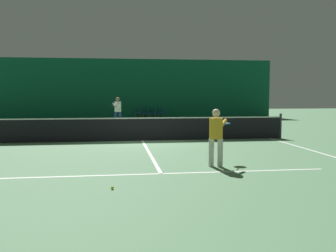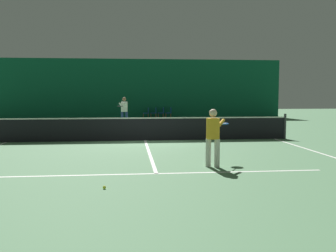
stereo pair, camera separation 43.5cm
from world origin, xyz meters
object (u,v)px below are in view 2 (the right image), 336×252
(courtside_chair_2, at_px, (162,112))
(courtside_chair_3, at_px, (169,112))
(courtside_chair_0, at_px, (147,112))
(tennis_ball, at_px, (104,187))
(player_near, at_px, (213,133))
(player_far, at_px, (124,109))
(courtside_chair_1, at_px, (154,112))
(tennis_net, at_px, (145,128))

(courtside_chair_2, xyz_separation_m, courtside_chair_3, (0.59, 0.00, 0.00))
(courtside_chair_0, bearing_deg, tennis_ball, -4.94)
(player_near, height_order, courtside_chair_3, player_near)
(courtside_chair_0, xyz_separation_m, tennis_ball, (-1.86, -21.50, -0.45))
(tennis_ball, bearing_deg, player_near, 37.18)
(player_far, bearing_deg, courtside_chair_2, 168.48)
(courtside_chair_1, height_order, courtside_chair_3, same)
(tennis_net, relative_size, courtside_chair_0, 14.29)
(tennis_net, distance_m, courtside_chair_3, 13.99)
(tennis_net, bearing_deg, courtside_chair_3, 79.84)
(courtside_chair_2, bearing_deg, tennis_ball, -8.02)
(tennis_net, relative_size, player_far, 7.03)
(courtside_chair_0, relative_size, courtside_chair_2, 1.00)
(courtside_chair_2, bearing_deg, player_near, -0.97)
(courtside_chair_1, bearing_deg, courtside_chair_3, 90.00)
(player_far, relative_size, courtside_chair_0, 2.03)
(courtside_chair_0, bearing_deg, tennis_net, -2.96)
(courtside_chair_1, bearing_deg, tennis_ball, -6.49)
(tennis_net, relative_size, courtside_chair_2, 14.29)
(player_far, height_order, courtside_chair_0, player_far)
(player_near, distance_m, courtside_chair_1, 19.46)
(courtside_chair_3, bearing_deg, tennis_ball, -9.54)
(player_near, height_order, courtside_chair_1, player_near)
(player_far, bearing_deg, player_near, 23.07)
(tennis_net, xyz_separation_m, player_near, (1.55, -5.69, 0.38))
(courtside_chair_1, xyz_separation_m, courtside_chair_2, (0.59, 0.00, 0.00))
(tennis_net, relative_size, player_near, 7.88)
(player_near, relative_size, player_far, 0.89)
(player_near, bearing_deg, courtside_chair_0, 32.63)
(courtside_chair_3, bearing_deg, tennis_net, -10.16)
(courtside_chair_1, bearing_deg, player_far, -19.23)
(courtside_chair_1, distance_m, courtside_chair_3, 1.17)
(tennis_net, xyz_separation_m, player_far, (-0.94, 7.35, 0.48))
(courtside_chair_0, bearing_deg, courtside_chair_2, 90.00)
(player_near, relative_size, courtside_chair_2, 1.81)
(player_far, bearing_deg, courtside_chair_3, 164.26)
(tennis_net, height_order, tennis_ball, tennis_net)
(player_far, distance_m, courtside_chair_2, 7.03)
(courtside_chair_1, distance_m, courtside_chair_2, 0.59)
(player_far, bearing_deg, tennis_net, 19.55)
(player_near, xyz_separation_m, tennis_ball, (-2.70, -2.05, -0.86))
(tennis_ball, bearing_deg, courtside_chair_2, 81.98)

